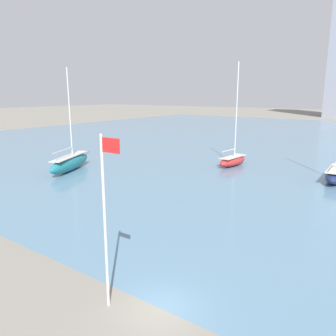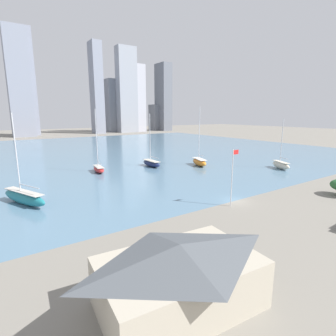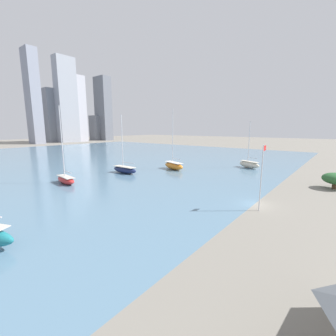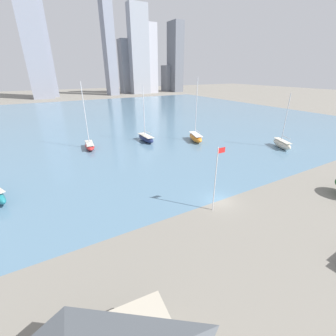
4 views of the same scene
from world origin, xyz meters
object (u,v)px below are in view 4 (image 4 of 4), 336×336
object	(u,v)px
flag_pole	(216,177)
sailboat_orange	(196,137)
sailboat_cream	(282,144)
sailboat_red	(90,145)
sailboat_navy	(146,138)

from	to	relation	value
flag_pole	sailboat_orange	world-z (taller)	sailboat_orange
flag_pole	sailboat_cream	xyz separation A→B (m)	(32.76, 12.68, -3.92)
flag_pole	sailboat_red	world-z (taller)	sailboat_red
sailboat_navy	sailboat_orange	xyz separation A→B (m)	(11.91, -6.51, 0.15)
sailboat_navy	sailboat_red	world-z (taller)	sailboat_red
sailboat_navy	sailboat_orange	size ratio (longest dim) A/B	0.89
sailboat_cream	sailboat_orange	xyz separation A→B (m)	(-15.12, 15.52, 0.03)
sailboat_navy	sailboat_red	xyz separation A→B (m)	(-14.69, 1.09, -0.03)
sailboat_orange	sailboat_red	world-z (taller)	sailboat_orange
flag_pole	sailboat_red	size ratio (longest dim) A/B	0.58
sailboat_orange	sailboat_navy	bearing A→B (deg)	168.24
sailboat_cream	sailboat_orange	bearing A→B (deg)	157.12
flag_pole	sailboat_cream	distance (m)	35.35
sailboat_navy	flag_pole	bearing A→B (deg)	-100.21
sailboat_cream	sailboat_navy	xyz separation A→B (m)	(-27.02, 22.02, -0.12)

